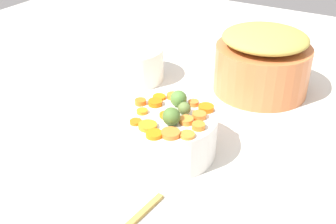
# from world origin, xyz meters

# --- Properties ---
(tabletop) EXTENTS (2.40, 2.40, 0.02)m
(tabletop) POSITION_xyz_m (0.00, 0.00, 0.01)
(tabletop) COLOR silver
(tabletop) RESTS_ON ground
(serving_bowl_carrots) EXTENTS (0.22, 0.22, 0.09)m
(serving_bowl_carrots) POSITION_xyz_m (-0.01, -0.00, 0.07)
(serving_bowl_carrots) COLOR silver
(serving_bowl_carrots) RESTS_ON tabletop
(metal_pot) EXTENTS (0.26, 0.26, 0.14)m
(metal_pot) POSITION_xyz_m (0.38, -0.08, 0.09)
(metal_pot) COLOR #D07240
(metal_pot) RESTS_ON tabletop
(stuffing_mound) EXTENTS (0.24, 0.24, 0.05)m
(stuffing_mound) POSITION_xyz_m (0.38, -0.08, 0.18)
(stuffing_mound) COLOR tan
(stuffing_mound) RESTS_ON metal_pot
(carrot_slice_0) EXTENTS (0.04, 0.04, 0.01)m
(carrot_slice_0) POSITION_xyz_m (0.01, -0.06, 0.12)
(carrot_slice_0) COLOR orange
(carrot_slice_0) RESTS_ON serving_bowl_carrots
(carrot_slice_1) EXTENTS (0.05, 0.05, 0.01)m
(carrot_slice_1) POSITION_xyz_m (0.05, -0.06, 0.12)
(carrot_slice_1) COLOR orange
(carrot_slice_1) RESTS_ON serving_bowl_carrots
(carrot_slice_2) EXTENTS (0.04, 0.04, 0.01)m
(carrot_slice_2) POSITION_xyz_m (0.06, 0.03, 0.12)
(carrot_slice_2) COLOR orange
(carrot_slice_2) RESTS_ON serving_bowl_carrots
(carrot_slice_3) EXTENTS (0.05, 0.05, 0.01)m
(carrot_slice_3) POSITION_xyz_m (-0.08, 0.01, 0.12)
(carrot_slice_3) COLOR orange
(carrot_slice_3) RESTS_ON serving_bowl_carrots
(carrot_slice_4) EXTENTS (0.04, 0.04, 0.01)m
(carrot_slice_4) POSITION_xyz_m (-0.02, -0.00, 0.12)
(carrot_slice_4) COLOR orange
(carrot_slice_4) RESTS_ON serving_bowl_carrots
(carrot_slice_5) EXTENTS (0.04, 0.04, 0.01)m
(carrot_slice_5) POSITION_xyz_m (0.01, 0.05, 0.12)
(carrot_slice_5) COLOR orange
(carrot_slice_5) RESTS_ON serving_bowl_carrots
(carrot_slice_6) EXTENTS (0.03, 0.03, 0.01)m
(carrot_slice_6) POSITION_xyz_m (-0.06, -0.08, 0.12)
(carrot_slice_6) COLOR orange
(carrot_slice_6) RESTS_ON serving_bowl_carrots
(carrot_slice_7) EXTENTS (0.04, 0.04, 0.01)m
(carrot_slice_7) POSITION_xyz_m (-0.07, 0.04, 0.12)
(carrot_slice_7) COLOR orange
(carrot_slice_7) RESTS_ON serving_bowl_carrots
(carrot_slice_8) EXTENTS (0.03, 0.03, 0.01)m
(carrot_slice_8) POSITION_xyz_m (-0.02, -0.08, 0.12)
(carrot_slice_8) COLOR orange
(carrot_slice_8) RESTS_ON serving_bowl_carrots
(carrot_slice_9) EXTENTS (0.04, 0.04, 0.01)m
(carrot_slice_9) POSITION_xyz_m (0.04, 0.06, 0.12)
(carrot_slice_9) COLOR orange
(carrot_slice_9) RESTS_ON serving_bowl_carrots
(carrot_slice_10) EXTENTS (0.03, 0.03, 0.01)m
(carrot_slice_10) POSITION_xyz_m (-0.02, -0.05, 0.12)
(carrot_slice_10) COLOR orange
(carrot_slice_10) RESTS_ON serving_bowl_carrots
(carrot_slice_11) EXTENTS (0.04, 0.04, 0.01)m
(carrot_slice_11) POSITION_xyz_m (0.00, 0.08, 0.12)
(carrot_slice_11) COLOR orange
(carrot_slice_11) RESTS_ON serving_bowl_carrots
(carrot_slice_12) EXTENTS (0.05, 0.05, 0.01)m
(carrot_slice_12) POSITION_xyz_m (-0.10, -0.02, 0.12)
(carrot_slice_12) COLOR orange
(carrot_slice_12) RESTS_ON serving_bowl_carrots
(carrot_slice_13) EXTENTS (0.04, 0.04, 0.01)m
(carrot_slice_13) POSITION_xyz_m (-0.03, 0.05, 0.12)
(carrot_slice_13) COLOR orange
(carrot_slice_13) RESTS_ON serving_bowl_carrots
(carrot_slice_14) EXTENTS (0.05, 0.05, 0.01)m
(carrot_slice_14) POSITION_xyz_m (-0.08, -0.05, 0.12)
(carrot_slice_14) COLOR orange
(carrot_slice_14) RESTS_ON serving_bowl_carrots
(carrot_slice_15) EXTENTS (0.03, 0.03, 0.01)m
(carrot_slice_15) POSITION_xyz_m (0.06, -0.03, 0.12)
(carrot_slice_15) COLOR orange
(carrot_slice_15) RESTS_ON serving_bowl_carrots
(brussels_sprout_0) EXTENTS (0.04, 0.04, 0.04)m
(brussels_sprout_0) POSITION_xyz_m (-0.04, -0.03, 0.13)
(brussels_sprout_0) COLOR #496D2D
(brussels_sprout_0) RESTS_ON serving_bowl_carrots
(brussels_sprout_1) EXTENTS (0.03, 0.03, 0.03)m
(brussels_sprout_1) POSITION_xyz_m (0.01, -0.03, 0.13)
(brussels_sprout_1) COLOR olive
(brussels_sprout_1) RESTS_ON serving_bowl_carrots
(brussels_sprout_2) EXTENTS (0.04, 0.04, 0.04)m
(brussels_sprout_2) POSITION_xyz_m (0.04, -0.00, 0.13)
(brussels_sprout_2) COLOR #517F37
(brussels_sprout_2) RESTS_ON serving_bowl_carrots
(casserole_dish) EXTENTS (0.20, 0.20, 0.10)m
(casserole_dish) POSITION_xyz_m (0.26, 0.29, 0.07)
(casserole_dish) COLOR white
(casserole_dish) RESTS_ON tabletop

